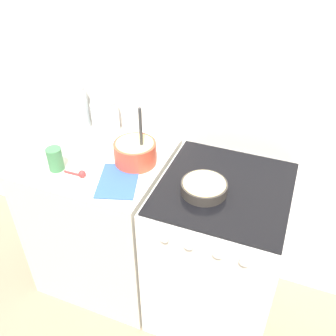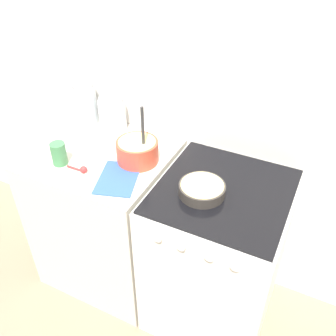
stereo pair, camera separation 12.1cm
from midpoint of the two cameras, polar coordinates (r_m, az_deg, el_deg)
name	(u,v)px [view 1 (the left image)]	position (r m, az deg, el deg)	size (l,w,h in m)	color
ground_plane	(140,330)	(2.34, -5.87, -23.36)	(12.00, 12.00, 0.00)	gray
wall_back	(185,88)	(1.98, 0.82, 12.04)	(4.42, 0.05, 2.40)	white
countertop_cabinet	(106,219)	(2.28, -11.03, -7.69)	(0.71, 0.65, 0.91)	silver
stove	(217,252)	(2.08, 5.86, -12.64)	(0.63, 0.67, 0.91)	white
mixing_bowl	(135,151)	(1.88, -6.87, 2.48)	(0.21, 0.21, 0.31)	#D84C33
baking_pan	(204,187)	(1.70, 3.50, -2.99)	(0.21, 0.21, 0.05)	#38332D
storage_jar_left	(77,110)	(2.23, -15.25, 8.47)	(0.14, 0.14, 0.25)	silver
storage_jar_middle	(106,119)	(2.14, -11.11, 7.27)	(0.15, 0.15, 0.20)	silver
tin_can	(55,159)	(1.92, -18.56, 1.26)	(0.08, 0.08, 0.12)	#3F7F4C
recipe_page	(118,181)	(1.80, -9.52, -2.00)	(0.25, 0.31, 0.01)	#3359B2
measuring_spoon	(80,174)	(1.86, -15.10, -0.89)	(0.12, 0.04, 0.04)	red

